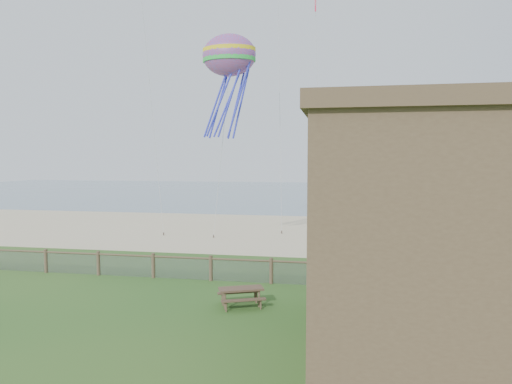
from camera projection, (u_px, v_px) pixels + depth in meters
ground at (165, 324)px, 16.55m from camera, size 160.00×160.00×0.00m
sand_beach at (264, 230)px, 38.14m from camera, size 72.00×20.00×0.02m
ocean at (304, 192)px, 81.31m from camera, size 160.00×68.00×0.02m
chainlink_fence at (211, 270)px, 22.40m from camera, size 36.20×0.20×1.25m
motel_deck at (503, 296)px, 19.12m from camera, size 15.00×2.00×0.50m
picnic_table at (241, 297)px, 18.54m from camera, size 2.17×1.94×0.76m
octopus_kite at (229, 84)px, 30.49m from camera, size 4.10×3.34×7.39m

